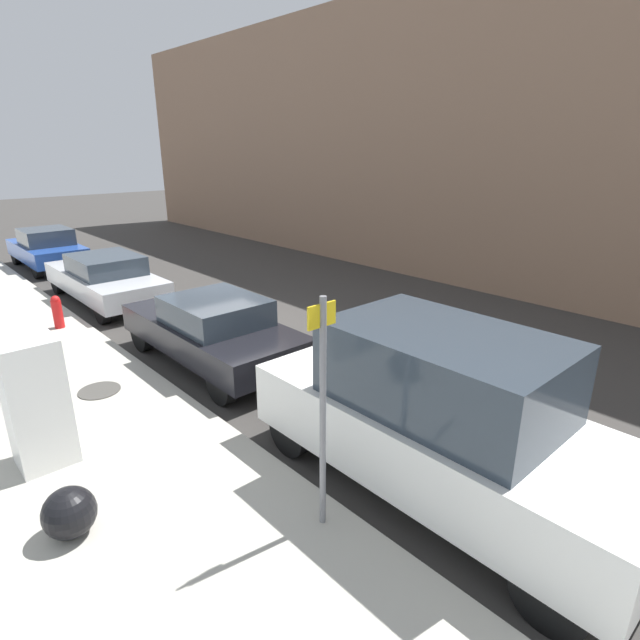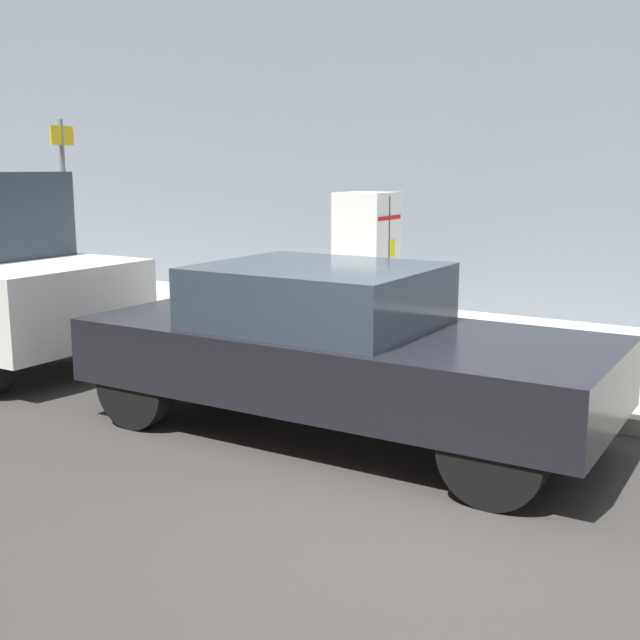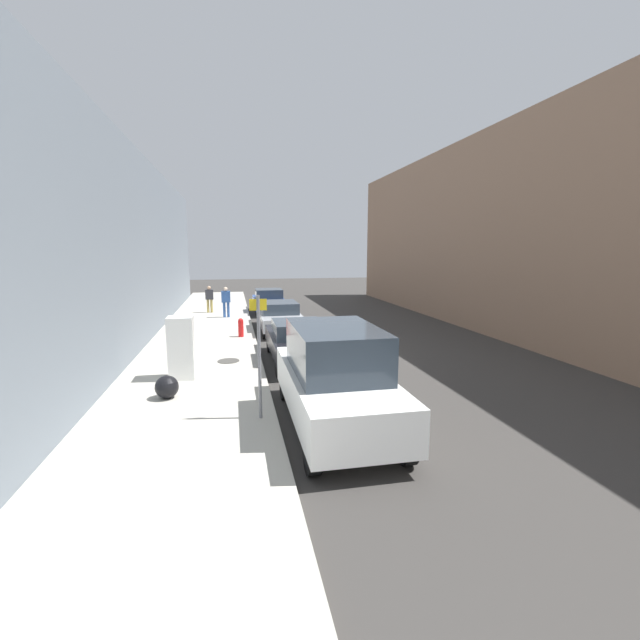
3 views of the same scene
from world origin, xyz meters
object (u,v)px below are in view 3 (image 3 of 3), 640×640
at_px(parked_van_white, 335,377).
at_px(parked_sedan_dark, 297,340).
at_px(pedestrian_walking_far, 209,298).
at_px(parked_hatchback_blue, 269,301).
at_px(parked_sedan_silver, 279,316).
at_px(discarded_refrigerator, 181,348).
at_px(street_sign_post, 259,351).
at_px(trash_bag, 167,387).
at_px(fire_hydrant, 241,327).
at_px(pedestrian_standing_near, 226,300).

bearing_deg(parked_van_white, parked_sedan_dark, 90.00).
bearing_deg(pedestrian_walking_far, parked_hatchback_blue, 118.16).
distance_m(pedestrian_walking_far, parked_sedan_silver, 6.53).
relative_size(discarded_refrigerator, parked_sedan_silver, 0.37).
distance_m(discarded_refrigerator, street_sign_post, 3.93).
distance_m(discarded_refrigerator, trash_bag, 1.77).
bearing_deg(trash_bag, parked_hatchback_blue, 75.79).
distance_m(pedestrian_walking_far, parked_hatchback_blue, 3.40).
distance_m(fire_hydrant, parked_van_white, 9.49).
relative_size(fire_hydrant, parked_van_white, 0.16).
bearing_deg(discarded_refrigerator, trash_bag, -96.49).
bearing_deg(street_sign_post, parked_hatchback_blue, 84.57).
distance_m(trash_bag, pedestrian_walking_far, 14.58).
bearing_deg(parked_sedan_silver, fire_hydrant, -134.86).
bearing_deg(trash_bag, pedestrian_walking_far, 88.73).
bearing_deg(street_sign_post, trash_bag, 141.85).
xyz_separation_m(parked_van_white, parked_sedan_dark, (0.00, 5.34, -0.34)).
height_order(discarded_refrigerator, fire_hydrant, discarded_refrigerator).
bearing_deg(discarded_refrigerator, fire_hydrant, 72.58).
relative_size(pedestrian_standing_near, parked_van_white, 0.33).
relative_size(discarded_refrigerator, pedestrian_standing_near, 1.08).
xyz_separation_m(pedestrian_standing_near, parked_sedan_dark, (2.43, -9.36, -0.33)).
height_order(trash_bag, parked_sedan_silver, parked_sedan_silver).
bearing_deg(parked_van_white, parked_hatchback_blue, 90.00).
bearing_deg(parked_sedan_dark, street_sign_post, -107.47).
distance_m(street_sign_post, parked_hatchback_blue, 16.44).
bearing_deg(parked_sedan_dark, fire_hydrant, 114.21).
relative_size(fire_hydrant, parked_sedan_dark, 0.18).
bearing_deg(pedestrian_walking_far, street_sign_post, 33.22).
relative_size(pedestrian_walking_far, parked_hatchback_blue, 0.38).
height_order(pedestrian_walking_far, parked_hatchback_blue, pedestrian_walking_far).
bearing_deg(parked_hatchback_blue, discarded_refrigerator, -105.16).
relative_size(parked_sedan_dark, parked_hatchback_blue, 1.10).
bearing_deg(parked_hatchback_blue, pedestrian_standing_near, -139.83).
xyz_separation_m(discarded_refrigerator, fire_hydrant, (1.74, 5.55, -0.48)).
distance_m(parked_sedan_dark, parked_sedan_silver, 5.75).
xyz_separation_m(fire_hydrant, parked_hatchback_blue, (1.78, 7.45, 0.19)).
xyz_separation_m(street_sign_post, parked_sedan_silver, (1.55, 10.68, -0.92)).
bearing_deg(street_sign_post, fire_hydrant, 91.47).
relative_size(parked_sedan_silver, parked_hatchback_blue, 1.19).
bearing_deg(pedestrian_walking_far, parked_van_white, 38.27).
distance_m(pedestrian_standing_near, parked_hatchback_blue, 3.20).
height_order(fire_hydrant, parked_sedan_dark, parked_sedan_dark).
height_order(discarded_refrigerator, pedestrian_walking_far, discarded_refrigerator).
xyz_separation_m(parked_sedan_dark, parked_sedan_silver, (-0.00, 5.75, -0.04)).
height_order(discarded_refrigerator, parked_hatchback_blue, discarded_refrigerator).
bearing_deg(parked_sedan_dark, pedestrian_walking_far, 106.63).
height_order(pedestrian_walking_far, parked_sedan_silver, pedestrian_walking_far).
relative_size(discarded_refrigerator, parked_hatchback_blue, 0.44).
distance_m(parked_sedan_silver, parked_hatchback_blue, 5.66).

